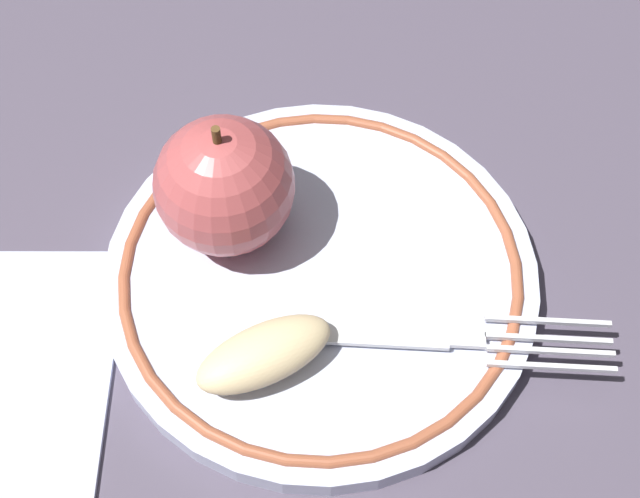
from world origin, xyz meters
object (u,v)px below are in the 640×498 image
object	(u,v)px
plate	(320,278)
fork	(420,337)
apple_red_whole	(224,186)
apple_slice_front	(271,356)

from	to	relation	value
plate	fork	distance (m)	0.06
apple_red_whole	fork	bearing A→B (deg)	-14.31
plate	fork	xyz separation A→B (m)	(0.06, -0.02, 0.01)
plate	apple_slice_front	distance (m)	0.06
apple_red_whole	apple_slice_front	distance (m)	0.09
plate	apple_red_whole	bearing A→B (deg)	170.06
fork	apple_slice_front	bearing A→B (deg)	-165.27
apple_red_whole	apple_slice_front	bearing A→B (deg)	-53.15
apple_slice_front	fork	size ratio (longest dim) A/B	0.39
apple_red_whole	fork	world-z (taller)	apple_red_whole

